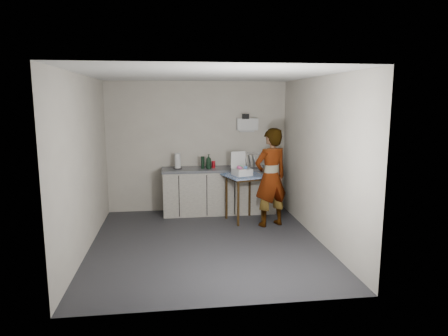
{
  "coord_description": "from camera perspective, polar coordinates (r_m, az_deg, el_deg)",
  "views": [
    {
      "loc": [
        -0.52,
        -6.01,
        2.23
      ],
      "look_at": [
        0.33,
        0.45,
        1.12
      ],
      "focal_mm": 32.0,
      "sensor_mm": 36.0,
      "label": 1
    }
  ],
  "objects": [
    {
      "name": "soap_bottle",
      "position": [
        7.76,
        -2.22,
        0.94
      ],
      "size": [
        0.15,
        0.15,
        0.28
      ],
      "primitive_type": "imported",
      "rotation": [
        0.0,
        0.0,
        0.47
      ],
      "color": "black",
      "rests_on": "kitchen_counter"
    },
    {
      "name": "bakery_box",
      "position": [
        7.32,
        2.51,
        -0.29
      ],
      "size": [
        0.38,
        0.39,
        0.42
      ],
      "rotation": [
        0.0,
        0.0,
        0.32
      ],
      "color": "white",
      "rests_on": "side_table"
    },
    {
      "name": "ceiling",
      "position": [
        6.04,
        -2.66,
        13.12
      ],
      "size": [
        3.6,
        4.0,
        0.01
      ],
      "primitive_type": "cube",
      "color": "white",
      "rests_on": "wall_back"
    },
    {
      "name": "wall_right",
      "position": [
        6.5,
        13.35,
        1.18
      ],
      "size": [
        0.02,
        4.0,
        2.6
      ],
      "primitive_type": "cube",
      "color": "beige",
      "rests_on": "ground"
    },
    {
      "name": "wall_shelf",
      "position": [
        8.09,
        3.33,
        6.23
      ],
      "size": [
        0.42,
        0.18,
        0.37
      ],
      "color": "white",
      "rests_on": "ground"
    },
    {
      "name": "kitchen_counter",
      "position": [
        7.97,
        -0.71,
        -3.41
      ],
      "size": [
        2.24,
        0.62,
        0.91
      ],
      "color": "black",
      "rests_on": "ground"
    },
    {
      "name": "dish_rack",
      "position": [
        7.97,
        3.8,
        0.59
      ],
      "size": [
        0.41,
        0.31,
        0.29
      ],
      "color": "white",
      "rests_on": "kitchen_counter"
    },
    {
      "name": "wall_left",
      "position": [
        6.21,
        -19.25,
        0.51
      ],
      "size": [
        0.02,
        4.0,
        2.6
      ],
      "primitive_type": "cube",
      "color": "beige",
      "rests_on": "ground"
    },
    {
      "name": "side_table",
      "position": [
        7.38,
        2.92,
        -1.84
      ],
      "size": [
        0.84,
        0.84,
        0.87
      ],
      "rotation": [
        0.0,
        0.0,
        0.3
      ],
      "color": "#3B260D",
      "rests_on": "ground"
    },
    {
      "name": "ground",
      "position": [
        6.43,
        -2.48,
        -10.64
      ],
      "size": [
        4.0,
        4.0,
        0.0
      ],
      "primitive_type": "plane",
      "color": "#2A2A2F",
      "rests_on": "ground"
    },
    {
      "name": "dark_bottle",
      "position": [
        7.8,
        -3.05,
        0.81
      ],
      "size": [
        0.07,
        0.07,
        0.24
      ],
      "primitive_type": "cylinder",
      "color": "black",
      "rests_on": "kitchen_counter"
    },
    {
      "name": "wall_back",
      "position": [
        8.07,
        -3.79,
        3.03
      ],
      "size": [
        3.6,
        0.02,
        2.6
      ],
      "primitive_type": "cube",
      "color": "beige",
      "rests_on": "ground"
    },
    {
      "name": "standing_man",
      "position": [
        7.11,
        6.69,
        -1.36
      ],
      "size": [
        0.74,
        0.61,
        1.76
      ],
      "primitive_type": "imported",
      "rotation": [
        0.0,
        0.0,
        3.48
      ],
      "color": "#B2A593",
      "rests_on": "ground"
    },
    {
      "name": "soda_can",
      "position": [
        7.89,
        -1.51,
        0.53
      ],
      "size": [
        0.07,
        0.07,
        0.14
      ],
      "primitive_type": "cylinder",
      "color": "red",
      "rests_on": "kitchen_counter"
    },
    {
      "name": "paper_towel",
      "position": [
        7.81,
        -6.65,
        0.94
      ],
      "size": [
        0.17,
        0.17,
        0.3
      ],
      "color": "black",
      "rests_on": "kitchen_counter"
    }
  ]
}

